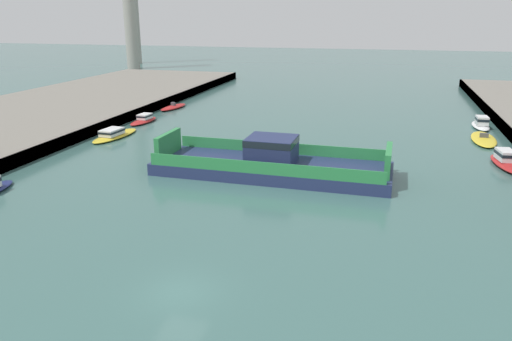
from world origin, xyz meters
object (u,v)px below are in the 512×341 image
moored_boat_mid_left (481,124)px  moored_boat_far_right (114,134)px  moored_boat_upstream_b (506,161)px  smokestack_distant_a (129,4)px  moored_boat_near_right (484,139)px  chain_ferry (271,163)px  moored_boat_near_left (144,119)px  moored_boat_upstream_a (173,107)px

moored_boat_mid_left → moored_boat_far_right: size_ratio=0.71×
moored_boat_upstream_b → smokestack_distant_a: size_ratio=0.22×
moored_boat_near_right → smokestack_distant_a: (-79.20, 62.54, 16.56)m
moored_boat_mid_left → moored_boat_far_right: (-44.04, -17.03, -0.18)m
chain_ferry → moored_boat_near_right: 28.64m
chain_ferry → moored_boat_near_right: bearing=41.5°
moored_boat_near_left → smokestack_distant_a: bearing=119.1°
chain_ferry → smokestack_distant_a: (-57.75, 81.49, 15.70)m
moored_boat_upstream_a → chain_ferry: bearing=-51.7°
moored_boat_upstream_b → moored_boat_upstream_a: bearing=155.3°
moored_boat_far_right → smokestack_distant_a: smokestack_distant_a is taller
moored_boat_near_right → moored_boat_mid_left: size_ratio=1.41×
moored_boat_near_left → smokestack_distant_a: (-35.36, 63.41, 16.36)m
moored_boat_near_left → moored_boat_mid_left: size_ratio=1.01×
moored_boat_mid_left → moored_boat_upstream_a: (-44.93, 2.63, -0.34)m
moored_boat_upstream_b → smokestack_distant_a: (-79.55, 73.12, 16.20)m
moored_boat_mid_left → smokestack_distant_a: size_ratio=0.19×
chain_ferry → moored_boat_upstream_a: (-22.72, 28.81, -0.81)m
chain_ferry → moored_boat_near_right: chain_ferry is taller
chain_ferry → moored_boat_near_right: size_ratio=2.61×
moored_boat_near_right → moored_boat_far_right: moored_boat_far_right is taller
smokestack_distant_a → chain_ferry: bearing=-54.7°
chain_ferry → moored_boat_far_right: size_ratio=2.62×
moored_boat_mid_left → moored_boat_upstream_a: 45.01m
chain_ferry → moored_boat_mid_left: size_ratio=3.68×
moored_boat_mid_left → moored_boat_upstream_b: moored_boat_mid_left is taller
chain_ferry → moored_boat_mid_left: bearing=49.7°
moored_boat_upstream_a → moored_boat_near_right: bearing=-12.6°
moored_boat_near_right → moored_boat_upstream_b: 10.60m
moored_boat_far_right → chain_ferry: bearing=-22.7°
moored_boat_near_left → smokestack_distant_a: smokestack_distant_a is taller
moored_boat_upstream_a → smokestack_distant_a: bearing=123.6°
moored_boat_near_left → moored_boat_upstream_b: moored_boat_upstream_b is taller
moored_boat_near_left → moored_boat_near_right: (43.84, 0.87, -0.21)m
moored_boat_mid_left → moored_boat_near_left: bearing=-169.7°
moored_boat_upstream_a → moored_boat_upstream_b: (44.52, -20.44, 0.31)m
moored_boat_near_left → smokestack_distant_a: 74.42m
moored_boat_far_right → moored_boat_upstream_a: bearing=92.6°
moored_boat_upstream_a → moored_boat_far_right: bearing=-87.4°
moored_boat_upstream_a → moored_boat_mid_left: bearing=-3.3°
smokestack_distant_a → moored_boat_far_right: bearing=-63.6°
chain_ferry → moored_boat_upstream_a: chain_ferry is taller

